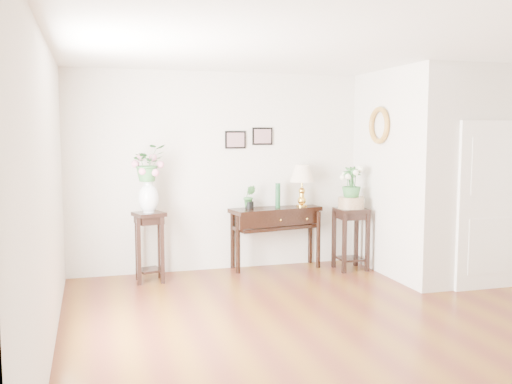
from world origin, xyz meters
name	(u,v)px	position (x,y,z in m)	size (l,w,h in m)	color
floor	(363,324)	(0.00, 0.00, 0.00)	(6.00, 5.50, 0.02)	brown
ceiling	(368,45)	(0.00, 0.00, 2.80)	(6.00, 5.50, 0.02)	white
wall_back	(278,171)	(0.00, 2.75, 1.40)	(6.00, 0.02, 2.80)	silver
wall_left	(47,198)	(-3.00, 0.00, 1.40)	(0.02, 5.50, 2.80)	silver
partition	(443,172)	(2.10, 1.77, 1.40)	(1.80, 1.95, 2.80)	silver
door	(489,206)	(2.10, 0.78, 1.05)	(0.90, 0.05, 2.10)	white
art_print_left	(235,140)	(-0.65, 2.73, 1.85)	(0.30, 0.02, 0.25)	black
art_print_right	(262,136)	(-0.25, 2.73, 1.90)	(0.30, 0.02, 0.25)	black
wall_ornament	(379,125)	(1.16, 1.90, 2.05)	(0.51, 0.51, 0.07)	gold
console_table	(276,238)	(-0.10, 2.57, 0.44)	(1.32, 0.44, 0.88)	black
table_lamp	(302,183)	(0.30, 2.57, 1.23)	(0.35, 0.35, 0.62)	gold
green_vase	(278,196)	(-0.07, 2.57, 1.05)	(0.07, 0.07, 0.35)	#1A4D29
potted_plant	(249,198)	(-0.49, 2.57, 1.04)	(0.17, 0.14, 0.31)	#37763A
plant_stand_a	(150,247)	(-1.92, 2.31, 0.46)	(0.36, 0.36, 0.92)	black
porcelain_vase	(148,195)	(-1.92, 2.31, 1.14)	(0.26, 0.26, 0.45)	silver
lily_arrangement	(148,163)	(-1.92, 2.31, 1.56)	(0.43, 0.37, 0.48)	#37763A
plant_stand_b	(350,239)	(0.90, 2.18, 0.44)	(0.42, 0.42, 0.88)	black
ceramic_bowl	(351,203)	(0.90, 2.18, 0.96)	(0.36, 0.36, 0.16)	tan
narcissus	(351,183)	(0.90, 2.18, 1.24)	(0.26, 0.26, 0.47)	#37763A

